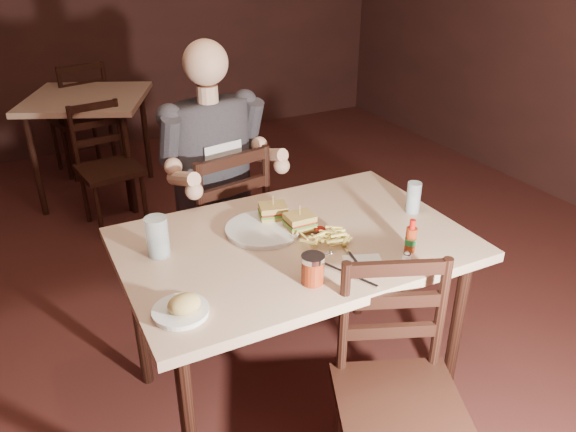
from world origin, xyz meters
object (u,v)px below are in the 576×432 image
bg_table (88,108)px  hot_sauce (411,236)px  bg_chair_far (80,117)px  dinner_plate (263,230)px  diner (215,144)px  side_plate (181,312)px  bg_chair_near (110,169)px  glass_right (413,198)px  glass_left (157,237)px  chair_far (216,231)px  main_table (294,256)px  chair_near (400,406)px  syrup_dispenser (313,269)px

bg_table → hot_sauce: hot_sauce is taller
bg_chair_far → dinner_plate: bearing=81.4°
diner → side_plate: 1.04m
bg_chair_near → glass_right: bearing=-72.3°
bg_table → bg_chair_near: size_ratio=1.30×
bg_table → glass_left: 2.37m
glass_left → glass_right: (1.04, -0.16, -0.01)m
chair_far → main_table: bearing=85.5°
chair_near → diner: 1.40m
bg_chair_near → dinner_plate: (0.26, -1.83, 0.37)m
glass_right → main_table: bearing=177.6°
diner → glass_right: diner is taller
bg_table → main_table: bearing=-82.3°
glass_left → side_plate: size_ratio=0.88×
chair_far → syrup_dispenser: 1.06m
diner → syrup_dispenser: 0.96m
dinner_plate → chair_far: bearing=88.4°
bg_table → dinner_plate: dinner_plate is taller
chair_near → glass_right: glass_right is taller
hot_sauce → syrup_dispenser: (-0.42, -0.01, -0.01)m
bg_chair_far → side_plate: size_ratio=5.32×
dinner_plate → side_plate: 0.57m
chair_far → glass_left: size_ratio=6.25×
main_table → hot_sauce: size_ratio=10.04×
side_plate → chair_near: bearing=-33.1°
diner → dinner_plate: size_ratio=3.20×
chair_near → glass_left: glass_left is taller
chair_far → glass_left: bearing=44.3°
hot_sauce → side_plate: size_ratio=0.76×
bg_chair_far → bg_table: bearing=76.4°
bg_chair_far → glass_left: 2.94m
side_plate → diner: bearing=62.4°
dinner_plate → side_plate: size_ratio=1.67×
bg_table → diner: size_ratio=1.15×
chair_near → diner: bearing=118.2°
diner → side_plate: (-0.48, -0.91, -0.18)m
chair_far → bg_chair_near: size_ratio=1.16×
chair_far → diner: 0.48m
main_table → bg_table: (-0.34, 2.49, -0.02)m
glass_left → bg_chair_near: bearing=85.2°
glass_left → syrup_dispenser: glass_left is taller
bg_chair_far → hot_sauce: 3.41m
diner → side_plate: size_ratio=5.34×
bg_chair_far → syrup_dispenser: size_ratio=8.80×
dinner_plate → glass_left: 0.42m
bg_chair_far → syrup_dispenser: (0.26, -3.33, 0.36)m
bg_chair_near → syrup_dispenser: (0.26, -2.23, 0.41)m
bg_chair_far → diner: (0.28, -2.38, 0.49)m
main_table → diner: bearing=94.6°
bg_table → bg_chair_near: (0.00, -0.55, -0.27)m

